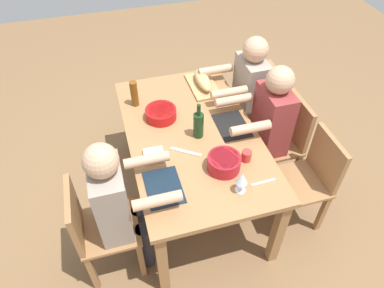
{
  "coord_description": "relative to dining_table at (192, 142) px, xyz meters",
  "views": [
    {
      "loc": [
        -1.88,
        0.54,
        2.56
      ],
      "look_at": [
        0.0,
        0.0,
        0.63
      ],
      "focal_mm": 33.36,
      "sensor_mm": 36.0,
      "label": 1
    }
  ],
  "objects": [
    {
      "name": "chair_near_left",
      "position": [
        -0.44,
        -0.8,
        -0.17
      ],
      "size": [
        0.4,
        0.4,
        0.85
      ],
      "color": "#9E7044",
      "rests_on": "ground_plane"
    },
    {
      "name": "beer_bottle",
      "position": [
        0.46,
        0.35,
        0.2
      ],
      "size": [
        0.06,
        0.06,
        0.22
      ],
      "primitive_type": "cylinder",
      "color": "brown",
      "rests_on": "dining_table"
    },
    {
      "name": "diner_near_center",
      "position": [
        0.0,
        -0.62,
        0.04
      ],
      "size": [
        0.41,
        0.53,
        1.2
      ],
      "color": "#2D2D38",
      "rests_on": "ground_plane"
    },
    {
      "name": "wine_bottle",
      "position": [
        -0.03,
        -0.04,
        0.2
      ],
      "size": [
        0.08,
        0.08,
        0.29
      ],
      "color": "#193819",
      "rests_on": "dining_table"
    },
    {
      "name": "placemat_far_left",
      "position": [
        -0.44,
        0.32,
        0.09
      ],
      "size": [
        0.32,
        0.23,
        0.01
      ],
      "primitive_type": "cube",
      "color": "#142333",
      "rests_on": "dining_table"
    },
    {
      "name": "carving_knife",
      "position": [
        -0.18,
        0.1,
        0.09
      ],
      "size": [
        0.15,
        0.2,
        0.01
      ],
      "primitive_type": "cube",
      "rotation": [
        0.0,
        0.0,
        0.97
      ],
      "color": "silver",
      "rests_on": "dining_table"
    },
    {
      "name": "bread_loaf",
      "position": [
        0.55,
        -0.25,
        0.15
      ],
      "size": [
        0.32,
        0.12,
        0.09
      ],
      "primitive_type": "ellipsoid",
      "rotation": [
        0.0,
        0.0,
        0.02
      ],
      "color": "tan",
      "rests_on": "cutting_board"
    },
    {
      "name": "chair_near_center",
      "position": [
        0.0,
        -0.8,
        -0.17
      ],
      "size": [
        0.4,
        0.4,
        0.85
      ],
      "color": "#9E7044",
      "rests_on": "ground_plane"
    },
    {
      "name": "serving_bowl_pasta",
      "position": [
        0.24,
        0.18,
        0.14
      ],
      "size": [
        0.24,
        0.24,
        0.09
      ],
      "color": "red",
      "rests_on": "dining_table"
    },
    {
      "name": "diner_near_right",
      "position": [
        0.44,
        -0.62,
        0.04
      ],
      "size": [
        0.41,
        0.53,
        1.2
      ],
      "color": "#2D2D38",
      "rests_on": "ground_plane"
    },
    {
      "name": "dining_table",
      "position": [
        0.0,
        0.0,
        0.0
      ],
      "size": [
        1.61,
        0.96,
        0.74
      ],
      "color": "#9E7044",
      "rests_on": "ground_plane"
    },
    {
      "name": "cutting_board",
      "position": [
        0.55,
        -0.25,
        0.1
      ],
      "size": [
        0.4,
        0.23,
        0.02
      ],
      "primitive_type": "cube",
      "rotation": [
        0.0,
        0.0,
        0.02
      ],
      "color": "tan",
      "rests_on": "dining_table"
    },
    {
      "name": "chair_near_right",
      "position": [
        0.44,
        -0.8,
        -0.17
      ],
      "size": [
        0.4,
        0.4,
        0.85
      ],
      "color": "#9E7044",
      "rests_on": "ground_plane"
    },
    {
      "name": "cup_near_left",
      "position": [
        -0.36,
        -0.29,
        0.13
      ],
      "size": [
        0.07,
        0.07,
        0.08
      ],
      "primitive_type": "cylinder",
      "color": "red",
      "rests_on": "dining_table"
    },
    {
      "name": "ground_plane",
      "position": [
        0.0,
        0.0,
        -0.65
      ],
      "size": [
        8.0,
        8.0,
        0.0
      ],
      "primitive_type": "plane",
      "color": "brown"
    },
    {
      "name": "napkin_stack",
      "position": [
        -0.16,
        0.32,
        0.1
      ],
      "size": [
        0.15,
        0.15,
        0.02
      ],
      "primitive_type": "cube",
      "rotation": [
        0.0,
        0.0,
        -0.04
      ],
      "color": "white",
      "rests_on": "dining_table"
    },
    {
      "name": "serving_bowl_salad",
      "position": [
        -0.39,
        -0.11,
        0.15
      ],
      "size": [
        0.23,
        0.23,
        0.1
      ],
      "color": "#B21923",
      "rests_on": "dining_table"
    },
    {
      "name": "placemat_near_center",
      "position": [
        0.0,
        -0.32,
        0.09
      ],
      "size": [
        0.32,
        0.23,
        0.01
      ],
      "primitive_type": "cube",
      "color": "black",
      "rests_on": "dining_table"
    },
    {
      "name": "wine_glass",
      "position": [
        -0.6,
        -0.15,
        0.2
      ],
      "size": [
        0.08,
        0.08,
        0.17
      ],
      "color": "silver",
      "rests_on": "dining_table"
    },
    {
      "name": "diner_far_left",
      "position": [
        -0.44,
        0.62,
        0.04
      ],
      "size": [
        0.41,
        0.53,
        1.2
      ],
      "color": "#2D2D38",
      "rests_on": "ground_plane"
    },
    {
      "name": "chair_far_left",
      "position": [
        -0.44,
        0.8,
        -0.17
      ],
      "size": [
        0.4,
        0.4,
        0.85
      ],
      "color": "#9E7044",
      "rests_on": "ground_plane"
    },
    {
      "name": "fork_near_left",
      "position": [
        -0.58,
        -0.32,
        0.09
      ],
      "size": [
        0.02,
        0.17,
        0.01
      ],
      "primitive_type": "cube",
      "rotation": [
        0.0,
        0.0,
        0.02
      ],
      "color": "silver",
      "rests_on": "dining_table"
    }
  ]
}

